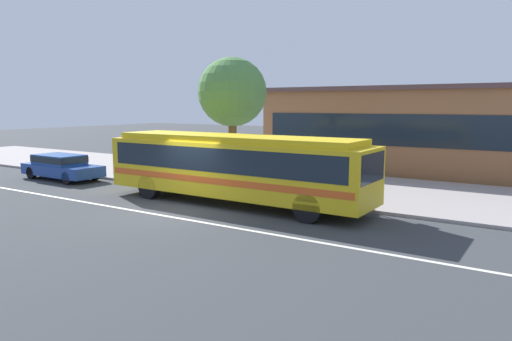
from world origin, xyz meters
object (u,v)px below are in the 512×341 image
Objects in this scene: pedestrian_walking_along_curb at (281,170)px; transit_bus at (234,164)px; sedan_behind_bus at (61,166)px; bus_stop_sign at (357,165)px; pedestrian_waiting_near_sign at (326,174)px; pedestrian_standing_by_tree at (193,161)px; street_tree_near_stop at (232,93)px.

transit_bus is at bearing -104.25° from pedestrian_walking_along_curb.
bus_stop_sign is at bearing 5.63° from sedan_behind_bus.
pedestrian_waiting_near_sign is 1.96m from bus_stop_sign.
pedestrian_walking_along_curb reaches higher than pedestrian_waiting_near_sign.
pedestrian_walking_along_curb is (11.70, 2.43, 0.36)m from sedan_behind_bus.
sedan_behind_bus is 11.95m from pedestrian_walking_along_curb.
pedestrian_waiting_near_sign is (2.71, 2.58, -0.48)m from transit_bus.
bus_stop_sign is (3.69, -0.91, 0.56)m from pedestrian_walking_along_curb.
pedestrian_walking_along_curb reaches higher than sedan_behind_bus.
bus_stop_sign is (8.84, -1.21, 0.54)m from pedestrian_standing_by_tree.
bus_stop_sign reaches higher than pedestrian_walking_along_curb.
pedestrian_standing_by_tree is at bearing 176.68° from pedestrian_walking_along_curb.
bus_stop_sign is at bearing -7.77° from pedestrian_standing_by_tree.
pedestrian_standing_by_tree is at bearing 22.59° from sedan_behind_bus.
transit_bus is 11.08m from sedan_behind_bus.
street_tree_near_stop is at bearing 26.29° from pedestrian_standing_by_tree.
transit_bus is 6.73× the size of pedestrian_waiting_near_sign.
pedestrian_standing_by_tree is 0.71× the size of bus_stop_sign.
transit_bus is at bearing -159.10° from bus_stop_sign.
pedestrian_standing_by_tree is (-4.50, 2.86, -0.45)m from transit_bus.
pedestrian_waiting_near_sign is (13.76, 2.44, 0.36)m from sedan_behind_bus.
pedestrian_walking_along_curb is at bearing 75.75° from transit_bus.
sedan_behind_bus is 2.86× the size of pedestrian_waiting_near_sign.
pedestrian_waiting_near_sign reaches higher than sedan_behind_bus.
bus_stop_sign is at bearing -13.83° from pedestrian_walking_along_curb.
pedestrian_walking_along_curb is at bearing 166.17° from bus_stop_sign.
bus_stop_sign reaches higher than pedestrian_standing_by_tree.
sedan_behind_bus is 7.10m from pedestrian_standing_by_tree.
bus_stop_sign is (15.38, 1.52, 0.92)m from sedan_behind_bus.
pedestrian_walking_along_curb is 4.88m from street_tree_near_stop.
pedestrian_walking_along_curb is at bearing -3.32° from pedestrian_standing_by_tree.
bus_stop_sign is (1.63, -0.93, 0.56)m from pedestrian_waiting_near_sign.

